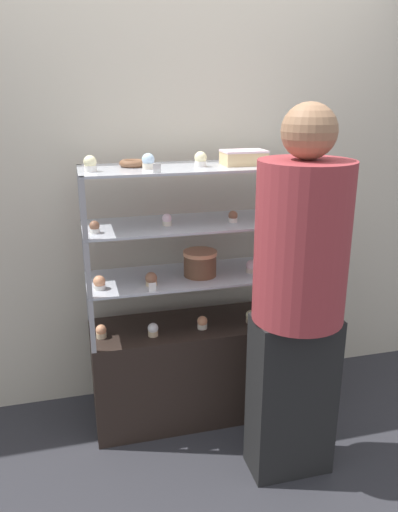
# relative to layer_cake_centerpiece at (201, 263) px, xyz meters

# --- Properties ---
(ground_plane) EXTENTS (20.00, 20.00, 0.00)m
(ground_plane) POSITION_rel_layer_cake_centerpiece_xyz_m (-0.00, 0.02, -0.92)
(ground_plane) COLOR #2D2D33
(back_wall) EXTENTS (8.00, 0.05, 2.60)m
(back_wall) POSITION_rel_layer_cake_centerpiece_xyz_m (-0.00, 0.37, 0.38)
(back_wall) COLOR beige
(back_wall) RESTS_ON ground_plane
(display_base) EXTENTS (1.18, 0.40, 0.56)m
(display_base) POSITION_rel_layer_cake_centerpiece_xyz_m (-0.00, 0.02, -0.64)
(display_base) COLOR black
(display_base) RESTS_ON ground_plane
(display_riser_lower) EXTENTS (1.18, 0.40, 0.29)m
(display_riser_lower) POSITION_rel_layer_cake_centerpiece_xyz_m (-0.00, 0.02, -0.09)
(display_riser_lower) COLOR #99999E
(display_riser_lower) RESTS_ON display_base
(display_riser_middle) EXTENTS (1.18, 0.40, 0.29)m
(display_riser_middle) POSITION_rel_layer_cake_centerpiece_xyz_m (-0.00, 0.02, 0.20)
(display_riser_middle) COLOR #99999E
(display_riser_middle) RESTS_ON display_riser_lower
(display_riser_upper) EXTENTS (1.18, 0.40, 0.29)m
(display_riser_upper) POSITION_rel_layer_cake_centerpiece_xyz_m (-0.00, 0.02, 0.48)
(display_riser_upper) COLOR #99999E
(display_riser_upper) RESTS_ON display_riser_middle
(layer_cake_centerpiece) EXTENTS (0.18, 0.18, 0.13)m
(layer_cake_centerpiece) POSITION_rel_layer_cake_centerpiece_xyz_m (0.00, 0.00, 0.00)
(layer_cake_centerpiece) COLOR brown
(layer_cake_centerpiece) RESTS_ON display_riser_lower
(sheet_cake_frosted) EXTENTS (0.22, 0.15, 0.07)m
(sheet_cake_frosted) POSITION_rel_layer_cake_centerpiece_xyz_m (0.22, 0.00, 0.54)
(sheet_cake_frosted) COLOR #DBBC84
(sheet_cake_frosted) RESTS_ON display_riser_upper
(cupcake_0) EXTENTS (0.06, 0.06, 0.07)m
(cupcake_0) POSITION_rel_layer_cake_centerpiece_xyz_m (-0.54, -0.02, -0.32)
(cupcake_0) COLOR #CCB28C
(cupcake_0) RESTS_ON display_base
(cupcake_1) EXTENTS (0.06, 0.06, 0.07)m
(cupcake_1) POSITION_rel_layer_cake_centerpiece_xyz_m (-0.27, -0.07, -0.32)
(cupcake_1) COLOR #CCB28C
(cupcake_1) RESTS_ON display_base
(cupcake_2) EXTENTS (0.06, 0.06, 0.07)m
(cupcake_2) POSITION_rel_layer_cake_centerpiece_xyz_m (-0.00, -0.05, -0.32)
(cupcake_2) COLOR beige
(cupcake_2) RESTS_ON display_base
(cupcake_3) EXTENTS (0.06, 0.06, 0.07)m
(cupcake_3) POSITION_rel_layer_cake_centerpiece_xyz_m (0.27, -0.04, -0.32)
(cupcake_3) COLOR #CCB28C
(cupcake_3) RESTS_ON display_base
(cupcake_4) EXTENTS (0.06, 0.06, 0.07)m
(cupcake_4) POSITION_rel_layer_cake_centerpiece_xyz_m (0.53, -0.03, -0.32)
(cupcake_4) COLOR white
(cupcake_4) RESTS_ON display_base
(price_tag_0) EXTENTS (0.04, 0.00, 0.04)m
(price_tag_0) POSITION_rel_layer_cake_centerpiece_xyz_m (0.33, -0.16, -0.33)
(price_tag_0) COLOR white
(price_tag_0) RESTS_ON display_base
(cupcake_5) EXTENTS (0.06, 0.06, 0.07)m
(cupcake_5) POSITION_rel_layer_cake_centerpiece_xyz_m (-0.53, -0.06, -0.04)
(cupcake_5) COLOR white
(cupcake_5) RESTS_ON display_riser_lower
(cupcake_6) EXTENTS (0.06, 0.06, 0.07)m
(cupcake_6) POSITION_rel_layer_cake_centerpiece_xyz_m (-0.28, -0.08, -0.04)
(cupcake_6) COLOR #CCB28C
(cupcake_6) RESTS_ON display_riser_lower
(cupcake_7) EXTENTS (0.06, 0.06, 0.07)m
(cupcake_7) POSITION_rel_layer_cake_centerpiece_xyz_m (0.28, -0.02, -0.04)
(cupcake_7) COLOR beige
(cupcake_7) RESTS_ON display_riser_lower
(cupcake_8) EXTENTS (0.06, 0.06, 0.07)m
(cupcake_8) POSITION_rel_layer_cake_centerpiece_xyz_m (0.54, -0.02, -0.04)
(cupcake_8) COLOR #CCB28C
(cupcake_8) RESTS_ON display_riser_lower
(price_tag_1) EXTENTS (0.04, 0.00, 0.04)m
(price_tag_1) POSITION_rel_layer_cake_centerpiece_xyz_m (-0.28, -0.16, -0.05)
(price_tag_1) COLOR white
(price_tag_1) RESTS_ON display_riser_lower
(cupcake_9) EXTENTS (0.05, 0.05, 0.06)m
(cupcake_9) POSITION_rel_layer_cake_centerpiece_xyz_m (-0.54, -0.06, 0.25)
(cupcake_9) COLOR white
(cupcake_9) RESTS_ON display_riser_middle
(cupcake_10) EXTENTS (0.05, 0.05, 0.06)m
(cupcake_10) POSITION_rel_layer_cake_centerpiece_xyz_m (-0.18, -0.01, 0.25)
(cupcake_10) COLOR beige
(cupcake_10) RESTS_ON display_riser_middle
(cupcake_11) EXTENTS (0.05, 0.05, 0.06)m
(cupcake_11) POSITION_rel_layer_cake_centerpiece_xyz_m (0.16, -0.03, 0.25)
(cupcake_11) COLOR white
(cupcake_11) RESTS_ON display_riser_middle
(cupcake_12) EXTENTS (0.05, 0.05, 0.06)m
(cupcake_12) POSITION_rel_layer_cake_centerpiece_xyz_m (0.53, -0.08, 0.25)
(cupcake_12) COLOR beige
(cupcake_12) RESTS_ON display_riser_middle
(price_tag_2) EXTENTS (0.04, 0.00, 0.04)m
(price_tag_2) POSITION_rel_layer_cake_centerpiece_xyz_m (0.36, -0.16, 0.24)
(price_tag_2) COLOR white
(price_tag_2) RESTS_ON display_riser_middle
(cupcake_13) EXTENTS (0.06, 0.06, 0.07)m
(cupcake_13) POSITION_rel_layer_cake_centerpiece_xyz_m (-0.53, -0.04, 0.54)
(cupcake_13) COLOR white
(cupcake_13) RESTS_ON display_riser_upper
(cupcake_14) EXTENTS (0.06, 0.06, 0.07)m
(cupcake_14) POSITION_rel_layer_cake_centerpiece_xyz_m (-0.26, -0.02, 0.54)
(cupcake_14) COLOR beige
(cupcake_14) RESTS_ON display_riser_upper
(cupcake_15) EXTENTS (0.06, 0.06, 0.07)m
(cupcake_15) POSITION_rel_layer_cake_centerpiece_xyz_m (-0.00, -0.01, 0.54)
(cupcake_15) COLOR white
(cupcake_15) RESTS_ON display_riser_upper
(cupcake_16) EXTENTS (0.06, 0.06, 0.07)m
(cupcake_16) POSITION_rel_layer_cake_centerpiece_xyz_m (0.54, -0.02, 0.54)
(cupcake_16) COLOR #CCB28C
(cupcake_16) RESTS_ON display_riser_upper
(price_tag_3) EXTENTS (0.04, 0.00, 0.04)m
(price_tag_3) POSITION_rel_layer_cake_centerpiece_xyz_m (-0.25, -0.16, 0.53)
(price_tag_3) COLOR white
(price_tag_3) RESTS_ON display_riser_upper
(donut_glazed) EXTENTS (0.13, 0.13, 0.03)m
(donut_glazed) POSITION_rel_layer_cake_centerpiece_xyz_m (-0.33, 0.08, 0.52)
(donut_glazed) COLOR brown
(donut_glazed) RESTS_ON display_riser_upper
(customer_figure) EXTENTS (0.41, 0.41, 1.74)m
(customer_figure) POSITION_rel_layer_cake_centerpiece_xyz_m (0.31, -0.53, 0.01)
(customer_figure) COLOR black
(customer_figure) RESTS_ON ground_plane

